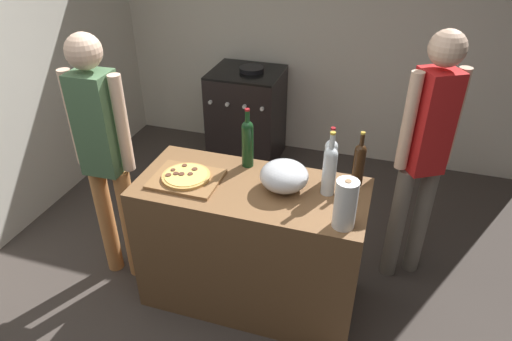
# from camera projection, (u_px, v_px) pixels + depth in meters

# --- Properties ---
(ground_plane) EXTENTS (4.35, 3.42, 0.02)m
(ground_plane) POSITION_uv_depth(u_px,v_px,m) (265.00, 228.00, 3.75)
(ground_plane) COLOR #3F3833
(kitchen_wall_rear) EXTENTS (4.35, 0.10, 2.60)m
(kitchen_wall_rear) POSITION_uv_depth(u_px,v_px,m) (311.00, 24.00, 4.24)
(kitchen_wall_rear) COLOR silver
(kitchen_wall_rear) RESTS_ON ground_plane
(kitchen_wall_left) EXTENTS (0.10, 3.42, 2.60)m
(kitchen_wall_left) POSITION_uv_depth(u_px,v_px,m) (30.00, 50.00, 3.55)
(kitchen_wall_left) COLOR silver
(kitchen_wall_left) RESTS_ON ground_plane
(counter) EXTENTS (1.36, 0.61, 0.89)m
(counter) POSITION_uv_depth(u_px,v_px,m) (251.00, 245.00, 2.89)
(counter) COLOR brown
(counter) RESTS_ON ground_plane
(cutting_board) EXTENTS (0.40, 0.32, 0.02)m
(cutting_board) POSITION_uv_depth(u_px,v_px,m) (186.00, 179.00, 2.70)
(cutting_board) COLOR olive
(cutting_board) RESTS_ON counter
(pizza) EXTENTS (0.29, 0.29, 0.03)m
(pizza) POSITION_uv_depth(u_px,v_px,m) (186.00, 176.00, 2.69)
(pizza) COLOR tan
(pizza) RESTS_ON cutting_board
(mixing_bowl) EXTENTS (0.28, 0.28, 0.17)m
(mixing_bowl) POSITION_uv_depth(u_px,v_px,m) (284.00, 176.00, 2.59)
(mixing_bowl) COLOR #B2B2B7
(mixing_bowl) RESTS_ON counter
(paper_towel_roll) EXTENTS (0.12, 0.12, 0.28)m
(paper_towel_roll) POSITION_uv_depth(u_px,v_px,m) (345.00, 204.00, 2.28)
(paper_towel_roll) COLOR white
(paper_towel_roll) RESTS_ON counter
(wine_bottle_clear) EXTENTS (0.08, 0.08, 0.39)m
(wine_bottle_clear) POSITION_uv_depth(u_px,v_px,m) (330.00, 168.00, 2.51)
(wine_bottle_clear) COLOR silver
(wine_bottle_clear) RESTS_ON counter
(wine_bottle_dark) EXTENTS (0.07, 0.07, 0.38)m
(wine_bottle_dark) POSITION_uv_depth(u_px,v_px,m) (248.00, 141.00, 2.77)
(wine_bottle_dark) COLOR #143819
(wine_bottle_dark) RESTS_ON counter
(wine_bottle_green) EXTENTS (0.07, 0.07, 0.34)m
(wine_bottle_green) POSITION_uv_depth(u_px,v_px,m) (359.00, 162.00, 2.60)
(wine_bottle_green) COLOR #331E0F
(wine_bottle_green) RESTS_ON counter
(wine_bottle_amber) EXTENTS (0.07, 0.07, 0.36)m
(wine_bottle_amber) POSITION_uv_depth(u_px,v_px,m) (330.00, 160.00, 2.61)
(wine_bottle_amber) COLOR silver
(wine_bottle_amber) RESTS_ON counter
(stove) EXTENTS (0.66, 0.62, 0.96)m
(stove) POSITION_uv_depth(u_px,v_px,m) (247.00, 116.00, 4.49)
(stove) COLOR black
(stove) RESTS_ON ground_plane
(person_in_stripes) EXTENTS (0.40, 0.21, 1.72)m
(person_in_stripes) POSITION_uv_depth(u_px,v_px,m) (103.00, 149.00, 2.81)
(person_in_stripes) COLOR #D88C4C
(person_in_stripes) RESTS_ON ground_plane
(person_in_red) EXTENTS (0.33, 0.28, 1.74)m
(person_in_red) POSITION_uv_depth(u_px,v_px,m) (425.00, 149.00, 2.81)
(person_in_red) COLOR slate
(person_in_red) RESTS_ON ground_plane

